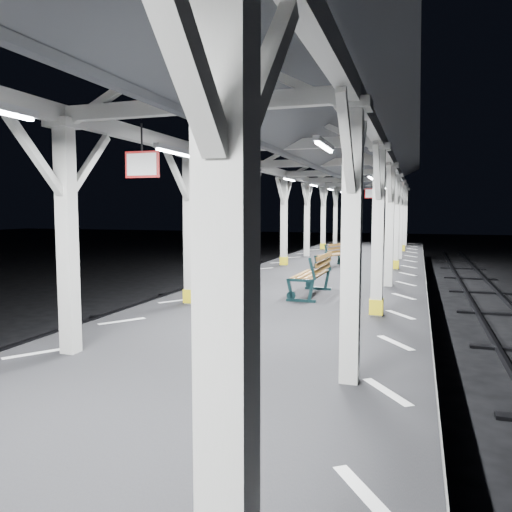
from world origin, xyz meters
The scene contains 8 objects.
ground centered at (0.00, 0.00, 0.00)m, with size 120.00×120.00×0.00m, color black.
platform centered at (0.00, 0.00, 0.50)m, with size 6.00×50.00×1.00m, color black.
hazard_stripes_left centered at (-2.45, 0.00, 1.00)m, with size 1.00×48.00×0.01m, color silver.
hazard_stripes_right centered at (2.45, 0.00, 1.00)m, with size 1.00×48.00×0.01m, color silver.
track_left centered at (-5.00, 0.00, 0.08)m, with size 2.20×60.00×0.16m.
canopy centered at (0.00, -0.02, 4.56)m, with size 5.40×49.00×4.65m.
bench_mid centered at (0.40, 3.86, 1.55)m, with size 0.75×1.90×1.02m.
bench_far centered at (-0.11, 10.19, 1.47)m, with size 1.17×1.72×0.88m.
Camera 1 is at (2.74, -7.89, 3.06)m, focal length 35.00 mm.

